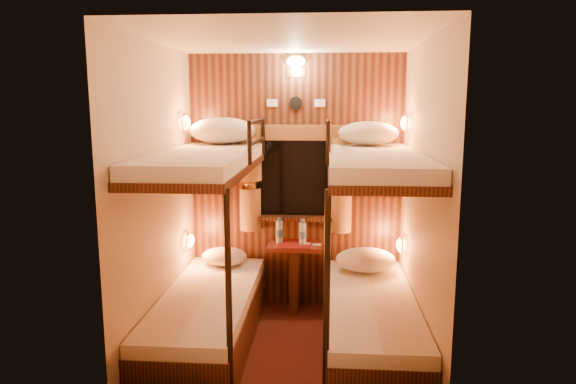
# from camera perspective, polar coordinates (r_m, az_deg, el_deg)

# --- Properties ---
(floor) EXTENTS (2.10, 2.10, 0.00)m
(floor) POSITION_cam_1_polar(r_m,az_deg,el_deg) (4.26, -0.04, -17.33)
(floor) COLOR #3A150F
(floor) RESTS_ON ground
(ceiling) EXTENTS (2.10, 2.10, 0.00)m
(ceiling) POSITION_cam_1_polar(r_m,az_deg,el_deg) (3.82, -0.05, 16.65)
(ceiling) COLOR silver
(ceiling) RESTS_ON wall_back
(wall_back) EXTENTS (2.40, 0.00, 2.40)m
(wall_back) POSITION_cam_1_polar(r_m,az_deg,el_deg) (4.90, 0.88, 1.05)
(wall_back) COLOR #C6B293
(wall_back) RESTS_ON floor
(wall_front) EXTENTS (2.40, 0.00, 2.40)m
(wall_front) POSITION_cam_1_polar(r_m,az_deg,el_deg) (2.85, -1.64, -5.32)
(wall_front) COLOR #C6B293
(wall_front) RESTS_ON floor
(wall_left) EXTENTS (0.00, 2.40, 2.40)m
(wall_left) POSITION_cam_1_polar(r_m,az_deg,el_deg) (4.07, -14.24, -1.05)
(wall_left) COLOR #C6B293
(wall_left) RESTS_ON floor
(wall_right) EXTENTS (0.00, 2.40, 2.40)m
(wall_right) POSITION_cam_1_polar(r_m,az_deg,el_deg) (3.92, 14.69, -1.46)
(wall_right) COLOR #C6B293
(wall_right) RESTS_ON floor
(back_panel) EXTENTS (2.00, 0.03, 2.40)m
(back_panel) POSITION_cam_1_polar(r_m,az_deg,el_deg) (4.88, 0.87, 1.02)
(back_panel) COLOR black
(back_panel) RESTS_ON floor
(bunk_left) EXTENTS (0.72, 1.90, 1.82)m
(bunk_left) POSITION_cam_1_polar(r_m,az_deg,el_deg) (4.20, -8.95, -9.59)
(bunk_left) COLOR black
(bunk_left) RESTS_ON floor
(bunk_right) EXTENTS (0.72, 1.90, 1.82)m
(bunk_right) POSITION_cam_1_polar(r_m,az_deg,el_deg) (4.11, 9.22, -10.03)
(bunk_right) COLOR black
(bunk_right) RESTS_ON floor
(window) EXTENTS (1.00, 0.12, 0.79)m
(window) POSITION_cam_1_polar(r_m,az_deg,el_deg) (4.86, 0.85, 0.75)
(window) COLOR black
(window) RESTS_ON back_panel
(curtains) EXTENTS (1.10, 0.22, 1.00)m
(curtains) POSITION_cam_1_polar(r_m,az_deg,el_deg) (4.81, 0.83, 1.66)
(curtains) COLOR olive
(curtains) RESTS_ON back_panel
(back_fixtures) EXTENTS (0.54, 0.09, 0.48)m
(back_fixtures) POSITION_cam_1_polar(r_m,az_deg,el_deg) (4.80, 0.88, 13.39)
(back_fixtures) COLOR black
(back_fixtures) RESTS_ON back_panel
(reading_lamps) EXTENTS (2.00, 0.20, 1.25)m
(reading_lamps) POSITION_cam_1_polar(r_m,az_deg,el_deg) (4.55, 0.62, 0.88)
(reading_lamps) COLOR orange
(reading_lamps) RESTS_ON wall_left
(table) EXTENTS (0.50, 0.34, 0.66)m
(table) POSITION_cam_1_polar(r_m,az_deg,el_deg) (4.89, 0.72, -8.45)
(table) COLOR #612916
(table) RESTS_ON floor
(bottle_left) EXTENTS (0.07, 0.07, 0.24)m
(bottle_left) POSITION_cam_1_polar(r_m,az_deg,el_deg) (4.84, -0.97, -4.44)
(bottle_left) COLOR #99BFE5
(bottle_left) RESTS_ON table
(bottle_right) EXTENTS (0.07, 0.07, 0.24)m
(bottle_right) POSITION_cam_1_polar(r_m,az_deg,el_deg) (4.79, 1.63, -4.62)
(bottle_right) COLOR #99BFE5
(bottle_right) RESTS_ON table
(sachet_a) EXTENTS (0.08, 0.06, 0.01)m
(sachet_a) POSITION_cam_1_polar(r_m,az_deg,el_deg) (4.79, 3.23, -5.87)
(sachet_a) COLOR silver
(sachet_a) RESTS_ON table
(sachet_b) EXTENTS (0.09, 0.07, 0.01)m
(sachet_b) POSITION_cam_1_polar(r_m,az_deg,el_deg) (4.82, 2.00, -5.76)
(sachet_b) COLOR silver
(sachet_b) RESTS_ON table
(pillow_lower_left) EXTENTS (0.42, 0.30, 0.17)m
(pillow_lower_left) POSITION_cam_1_polar(r_m,az_deg,el_deg) (4.85, -7.08, -7.11)
(pillow_lower_left) COLOR silver
(pillow_lower_left) RESTS_ON bunk_left
(pillow_lower_right) EXTENTS (0.53, 0.38, 0.21)m
(pillow_lower_right) POSITION_cam_1_polar(r_m,az_deg,el_deg) (4.69, 8.61, -7.45)
(pillow_lower_right) COLOR silver
(pillow_lower_right) RESTS_ON bunk_right
(pillow_upper_left) EXTENTS (0.60, 0.43, 0.24)m
(pillow_upper_left) POSITION_cam_1_polar(r_m,az_deg,el_deg) (4.69, -7.29, 6.80)
(pillow_upper_left) COLOR silver
(pillow_upper_left) RESTS_ON bunk_left
(pillow_upper_right) EXTENTS (0.52, 0.37, 0.21)m
(pillow_upper_right) POSITION_cam_1_polar(r_m,az_deg,el_deg) (4.55, 8.92, 6.47)
(pillow_upper_right) COLOR silver
(pillow_upper_right) RESTS_ON bunk_right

